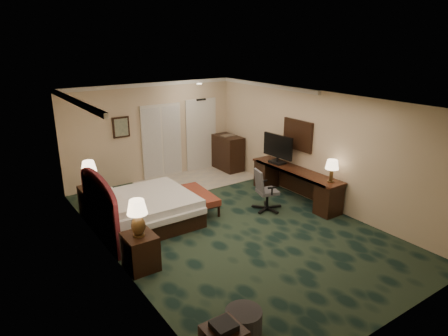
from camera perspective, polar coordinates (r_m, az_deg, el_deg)
floor at (r=8.64m, az=0.92°, el=-8.30°), size 5.00×7.50×0.00m
ceiling at (r=7.81m, az=1.02°, el=9.71°), size 5.00×7.50×0.00m
wall_back at (r=11.28m, az=-10.18°, el=5.10°), size 5.00×0.00×2.70m
wall_front at (r=5.73m, az=23.55°, el=-9.37°), size 5.00×0.00×2.70m
wall_left at (r=7.06m, az=-15.84°, el=-3.32°), size 0.00×7.50×2.70m
wall_right at (r=9.73m, az=13.07°, el=2.82°), size 0.00×7.50×2.70m
crown_molding at (r=7.82m, az=1.02°, el=9.34°), size 5.00×7.50×0.10m
tile_patch at (r=11.33m, az=-3.86°, el=-1.68°), size 3.20×1.70×0.01m
headboard at (r=8.20m, az=-17.38°, el=-5.29°), size 0.12×2.00×1.40m
entry_door at (r=12.02m, az=-3.31°, el=4.70°), size 1.02×0.06×2.18m
closet_doors at (r=11.42m, az=-8.87°, el=3.78°), size 1.20×0.06×2.10m
wall_art at (r=10.86m, az=-14.50°, el=5.66°), size 0.45×0.06×0.55m
wall_mirror at (r=10.05m, az=10.50°, el=4.66°), size 0.05×0.95×0.75m
bed at (r=8.80m, az=-11.12°, el=-5.91°), size 1.96×1.82×0.62m
nightstand_near at (r=7.21m, az=-11.86°, el=-11.61°), size 0.51×0.59×0.64m
nightstand_far at (r=9.47m, az=-18.11°, el=-4.56°), size 0.53×0.61×0.67m
lamp_near at (r=6.89m, az=-12.22°, el=-7.01°), size 0.44×0.44×0.66m
lamp_far at (r=9.22m, az=-18.66°, el=-0.91°), size 0.43×0.43×0.63m
bed_bench at (r=9.33m, az=-3.58°, el=-4.72°), size 0.57×1.35×0.45m
ottoman at (r=5.80m, az=2.80°, el=-21.14°), size 0.67×0.67×0.36m
desk at (r=10.03m, az=10.11°, el=-2.33°), size 0.57×2.66×0.77m
tv at (r=10.24m, az=7.68°, el=2.69°), size 0.15×0.96×0.75m
desk_lamp at (r=9.17m, az=15.13°, el=-0.39°), size 0.33×0.33×0.52m
desk_chair at (r=9.28m, az=6.23°, el=-3.10°), size 0.71×0.68×1.00m
minibar at (r=12.07m, az=0.56°, el=2.18°), size 0.55×0.99×1.04m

